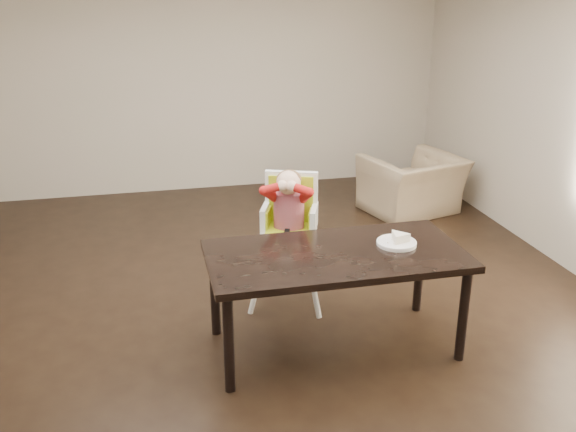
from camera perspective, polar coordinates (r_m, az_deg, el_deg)
name	(u,v)px	position (r m, az deg, el deg)	size (l,w,h in m)	color
ground	(255,320)	(5.15, -2.96, -9.23)	(7.00, 7.00, 0.00)	black
room_walls	(250,84)	(4.53, -3.39, 11.59)	(6.02, 7.02, 2.71)	#BFB59E
dining_table	(336,263)	(4.52, 4.26, -4.17)	(1.80, 0.90, 0.75)	black
high_chair	(289,209)	(5.16, 0.11, 0.62)	(0.61, 0.61, 1.13)	white
plate	(398,241)	(4.67, 9.71, -2.18)	(0.33, 0.33, 0.08)	white
armchair	(413,175)	(7.42, 11.04, 3.56)	(1.00, 0.65, 0.88)	tan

